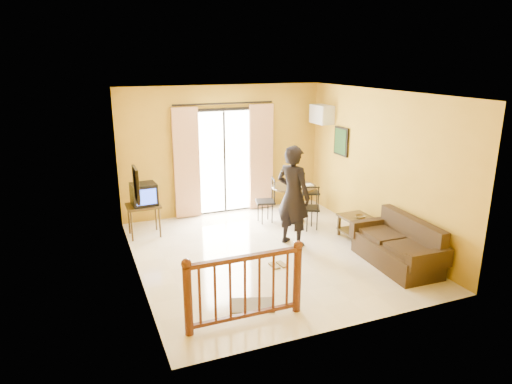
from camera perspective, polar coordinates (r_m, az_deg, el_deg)
name	(u,v)px	position (r m, az deg, el deg)	size (l,w,h in m)	color
ground	(268,253)	(8.18, 1.55, -7.67)	(5.00, 5.00, 0.00)	beige
room_shell	(269,160)	(7.65, 1.64, 4.06)	(5.00, 5.00, 5.00)	white
balcony_door	(225,161)	(9.98, -3.95, 3.94)	(2.25, 0.14, 2.46)	black
tv_table	(143,209)	(9.04, -13.91, -2.02)	(0.63, 0.53, 0.63)	black
television	(144,194)	(8.96, -13.84, -0.26)	(0.49, 0.46, 0.42)	black
picture_left	(136,185)	(6.93, -14.75, 0.90)	(0.05, 0.42, 0.52)	black
dining_table	(294,193)	(9.58, 4.76, -0.13)	(0.93, 0.93, 0.78)	black
water_jug	(292,179)	(9.50, 4.56, 1.66)	(0.16, 0.16, 0.30)	blue
serving_tray	(306,185)	(9.55, 6.26, 0.84)	(0.28, 0.18, 0.02)	beige
dining_chairs	(295,220)	(9.80, 4.85, -3.56)	(1.69, 1.51, 0.95)	black
air_conditioner	(321,114)	(10.23, 8.18, 9.59)	(0.31, 0.60, 0.40)	silver
botanical_print	(341,141)	(9.81, 10.59, 6.24)	(0.05, 0.50, 0.60)	black
coffee_table	(362,227)	(8.81, 13.09, -4.25)	(0.55, 0.99, 0.44)	black
bowl	(360,217)	(8.80, 12.93, -3.07)	(0.18, 0.18, 0.06)	brown
sofa	(399,248)	(8.02, 17.45, -6.66)	(0.83, 1.69, 0.80)	#2F2112
standing_person	(293,196)	(8.29, 4.67, -0.49)	(0.68, 0.45, 1.87)	black
stair_balustrade	(245,283)	(5.96, -1.39, -11.34)	(1.63, 0.13, 1.04)	#471E0F
doormat	(253,305)	(6.58, -0.42, -13.96)	(0.60, 0.40, 0.02)	#605A4C
sandals	(278,265)	(7.72, 2.78, -9.10)	(0.27, 0.26, 0.03)	brown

